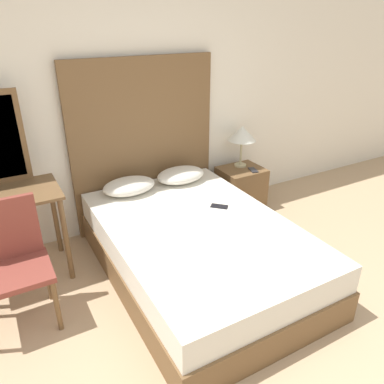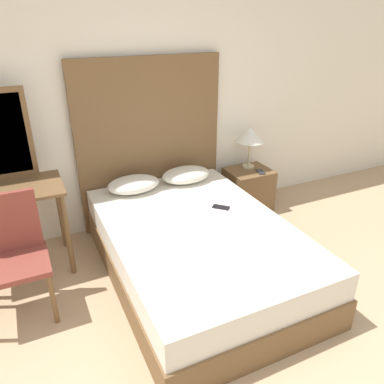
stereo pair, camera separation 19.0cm
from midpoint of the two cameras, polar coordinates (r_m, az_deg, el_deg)
wall_back at (r=3.72m, az=-7.76°, el=14.56°), size 10.00×0.06×2.70m
bed at (r=3.20m, az=2.54°, el=-8.80°), size 1.42×2.11×0.48m
headboard at (r=3.82m, az=-4.86°, el=7.25°), size 1.49×0.05×1.70m
pillow_left at (r=3.63m, az=-7.42°, el=1.15°), size 0.51×0.34×0.15m
pillow_right at (r=3.82m, az=0.50°, el=2.63°), size 0.51×0.34×0.15m
phone_on_bed at (r=3.34m, az=6.07°, el=-2.35°), size 0.16×0.16×0.01m
nightstand at (r=4.31m, az=9.78°, el=0.36°), size 0.48×0.41×0.48m
table_lamp at (r=4.18m, az=10.17°, el=8.51°), size 0.31×0.31×0.47m
phone_on_nightstand at (r=4.18m, az=11.70°, el=3.04°), size 0.11×0.16×0.01m
vanity_desk at (r=3.34m, az=-24.71°, el=-1.89°), size 0.87×0.54×0.78m
chair at (r=2.94m, az=-24.32°, el=-8.07°), size 0.48×0.42×0.92m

